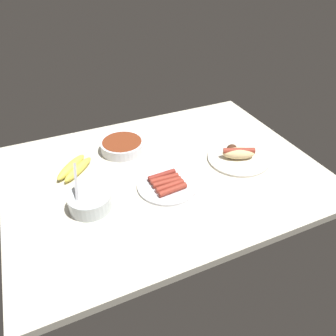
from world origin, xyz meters
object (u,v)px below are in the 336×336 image
Objects in this scene: bowl_coleslaw at (90,200)px; banana_bunch at (74,168)px; bowl_chili at (122,145)px; plate_hotdog_assembled at (238,156)px; plate_sausages at (167,184)px.

bowl_coleslaw is 0.87× the size of banana_bunch.
plate_hotdog_assembled is at bearing 147.94° from bowl_chili.
plate_sausages is (-28.39, 0.43, -2.08)cm from bowl_coleslaw.
bowl_chili reaches higher than plate_sausages.
plate_hotdog_assembled reaches higher than bowl_chili.
bowl_coleslaw reaches higher than plate_sausages.
plate_hotdog_assembled is at bearing -176.50° from bowl_coleslaw.
bowl_coleslaw is at bearing -0.87° from plate_sausages.
bowl_chili is 1.08× the size of banana_bunch.
plate_sausages is (-7.66, 30.26, -1.43)cm from bowl_chili.
banana_bunch is at bearing 17.88° from bowl_chili.
bowl_chili reaches higher than banana_bunch.
plate_hotdog_assembled is 1.13× the size of plate_sausages.
bowl_chili is at bearing -124.80° from bowl_coleslaw.
banana_bunch is (29.52, -23.21, 0.72)cm from plate_sausages.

